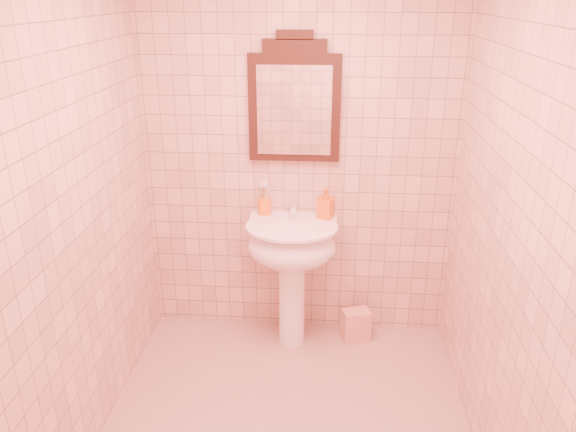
# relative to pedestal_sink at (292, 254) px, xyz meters

# --- Properties ---
(back_wall) EXTENTS (2.00, 0.02, 2.50)m
(back_wall) POSITION_rel_pedestal_sink_xyz_m (0.03, 0.23, 0.59)
(back_wall) COLOR beige
(back_wall) RESTS_ON floor
(pedestal_sink) EXTENTS (0.58, 0.58, 0.86)m
(pedestal_sink) POSITION_rel_pedestal_sink_xyz_m (0.00, 0.00, 0.00)
(pedestal_sink) COLOR white
(pedestal_sink) RESTS_ON floor
(faucet) EXTENTS (0.04, 0.16, 0.11)m
(faucet) POSITION_rel_pedestal_sink_xyz_m (0.00, 0.14, 0.26)
(faucet) COLOR white
(faucet) RESTS_ON pedestal_sink
(mirror) EXTENTS (0.56, 0.06, 0.79)m
(mirror) POSITION_rel_pedestal_sink_xyz_m (0.00, 0.20, 0.92)
(mirror) COLOR black
(mirror) RESTS_ON back_wall
(toothbrush_cup) EXTENTS (0.09, 0.09, 0.20)m
(toothbrush_cup) POSITION_rel_pedestal_sink_xyz_m (-0.19, 0.17, 0.26)
(toothbrush_cup) COLOR orange
(toothbrush_cup) RESTS_ON pedestal_sink
(soap_dispenser) EXTENTS (0.12, 0.12, 0.20)m
(soap_dispenser) POSITION_rel_pedestal_sink_xyz_m (0.21, 0.13, 0.30)
(soap_dispenser) COLOR orange
(soap_dispenser) RESTS_ON pedestal_sink
(towel) EXTENTS (0.21, 0.17, 0.22)m
(towel) POSITION_rel_pedestal_sink_xyz_m (0.43, 0.06, -0.55)
(towel) COLOR #E89888
(towel) RESTS_ON floor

